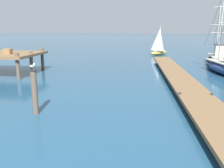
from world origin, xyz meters
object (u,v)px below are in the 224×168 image
object	(u,v)px
perched_seagull	(33,66)
distant_sailboat	(159,42)
mooring_piling	(34,91)
fishing_boat_0	(218,59)

from	to	relation	value
perched_seagull	distant_sailboat	distance (m)	26.79
mooring_piling	perched_seagull	size ratio (longest dim) A/B	5.26
fishing_boat_0	distant_sailboat	size ratio (longest dim) A/B	1.60
perched_seagull	distant_sailboat	world-z (taller)	distant_sailboat
mooring_piling	distant_sailboat	bearing A→B (deg)	78.54
fishing_boat_0	mooring_piling	distance (m)	20.30
fishing_boat_0	perched_seagull	world-z (taller)	fishing_boat_0
perched_seagull	distant_sailboat	bearing A→B (deg)	78.54
fishing_boat_0	perched_seagull	distance (m)	20.35
mooring_piling	perched_seagull	bearing A→B (deg)	-99.70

